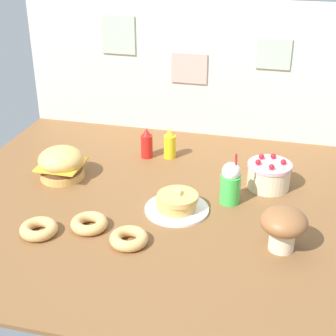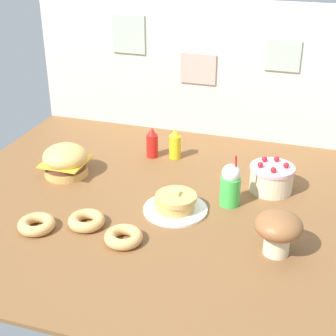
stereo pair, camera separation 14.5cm
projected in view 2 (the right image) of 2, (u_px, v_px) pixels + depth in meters
name	position (u px, v px, depth m)	size (l,w,h in m)	color
ground_plane	(154.00, 203.00, 2.62)	(2.22, 1.92, 0.02)	brown
back_wall	(202.00, 69.00, 3.23)	(2.22, 0.04, 0.87)	beige
burger	(65.00, 161.00, 2.85)	(0.25, 0.25, 0.18)	#DBA859
pancake_stack	(175.00, 204.00, 2.52)	(0.32, 0.32, 0.11)	white
layer_cake	(271.00, 178.00, 2.69)	(0.23, 0.23, 0.17)	beige
ketchup_bottle	(152.00, 143.00, 3.06)	(0.07, 0.07, 0.19)	red
mustard_bottle	(175.00, 144.00, 3.04)	(0.07, 0.07, 0.19)	yellow
cream_soda_cup	(230.00, 185.00, 2.54)	(0.10, 0.10, 0.28)	green
donut_pink_glaze	(36.00, 224.00, 2.38)	(0.17, 0.17, 0.05)	tan
donut_chocolate	(86.00, 220.00, 2.41)	(0.17, 0.17, 0.05)	tan
donut_vanilla	(124.00, 237.00, 2.29)	(0.17, 0.17, 0.05)	tan
mushroom_stool	(278.00, 229.00, 2.17)	(0.21, 0.21, 0.20)	beige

